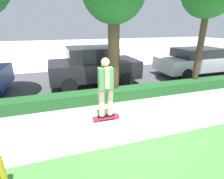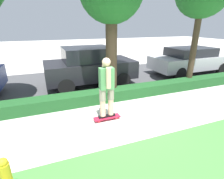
{
  "view_description": "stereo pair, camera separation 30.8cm",
  "coord_description": "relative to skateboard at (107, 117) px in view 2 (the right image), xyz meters",
  "views": [
    {
      "loc": [
        -1.7,
        -4.17,
        2.67
      ],
      "look_at": [
        -0.2,
        0.6,
        0.8
      ],
      "focal_mm": 28.0,
      "sensor_mm": 36.0,
      "label": 1
    },
    {
      "loc": [
        -1.99,
        -4.07,
        2.67
      ],
      "look_at": [
        -0.2,
        0.6,
        0.8
      ],
      "focal_mm": 28.0,
      "sensor_mm": 36.0,
      "label": 2
    }
  ],
  "objects": [
    {
      "name": "skater_person",
      "position": [
        0.0,
        0.0,
        0.96
      ],
      "size": [
        0.51,
        0.45,
        1.76
      ],
      "color": "black",
      "rests_on": "skateboard"
    },
    {
      "name": "street_asphalt",
      "position": [
        0.49,
        3.94,
        -0.07
      ],
      "size": [
        18.56,
        5.0,
        0.01
      ],
      "color": "#474749",
      "rests_on": "ground_plane"
    },
    {
      "name": "ground_plane",
      "position": [
        0.49,
        -0.26,
        -0.07
      ],
      "size": [
        60.0,
        60.0,
        0.0
      ],
      "primitive_type": "plane",
      "color": "beige"
    },
    {
      "name": "parked_car_rear",
      "position": [
        6.24,
        3.31,
        0.71
      ],
      "size": [
        4.74,
        1.94,
        1.47
      ],
      "rotation": [
        0.0,
        0.0,
        0.01
      ],
      "color": "#B7B7BC",
      "rests_on": "ground_plane"
    },
    {
      "name": "parked_car_middle",
      "position": [
        0.36,
        3.4,
        0.81
      ],
      "size": [
        4.05,
        2.08,
        1.73
      ],
      "rotation": [
        0.0,
        0.0,
        0.02
      ],
      "color": "black",
      "rests_on": "ground_plane"
    },
    {
      "name": "fire_hydrant",
      "position": [
        -2.32,
        -1.74,
        0.31
      ],
      "size": [
        0.17,
        0.27,
        0.75
      ],
      "color": "gold",
      "rests_on": "ground_plane"
    },
    {
      "name": "hedge_row",
      "position": [
        0.49,
        1.34,
        0.13
      ],
      "size": [
        18.56,
        0.6,
        0.41
      ],
      "color": "#1E5123",
      "rests_on": "ground_plane"
    },
    {
      "name": "skateboard",
      "position": [
        0.0,
        0.0,
        0.0
      ],
      "size": [
        0.8,
        0.24,
        0.09
      ],
      "color": "red",
      "rests_on": "ground_plane"
    }
  ]
}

